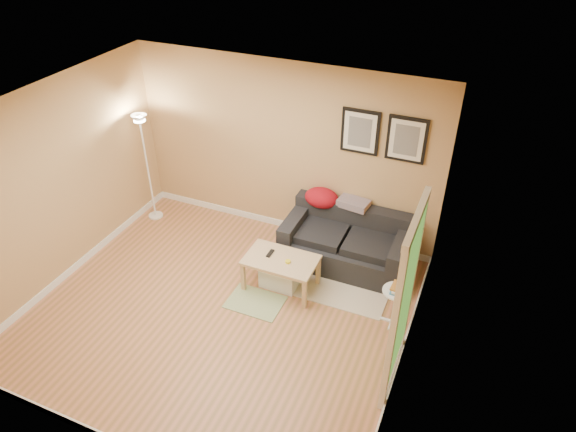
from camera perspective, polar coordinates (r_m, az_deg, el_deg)
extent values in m
plane|color=#BF7751|center=(6.64, -7.38, -10.30)|extent=(4.50, 4.50, 0.00)
plane|color=white|center=(5.19, -9.47, 10.76)|extent=(4.50, 4.50, 0.00)
plane|color=tan|center=(7.34, -0.43, 7.19)|extent=(4.50, 0.00, 4.50)
plane|color=tan|center=(4.67, -20.99, -14.08)|extent=(4.50, 0.00, 4.50)
plane|color=tan|center=(7.12, -24.15, 3.09)|extent=(0.00, 4.00, 4.00)
plane|color=tan|center=(5.21, 13.76, -6.63)|extent=(0.00, 4.00, 4.00)
cube|color=white|center=(7.97, -0.42, -0.89)|extent=(4.50, 0.02, 0.10)
cube|color=white|center=(7.77, -21.99, -4.84)|extent=(0.02, 4.00, 0.10)
cube|color=white|center=(6.08, 12.04, -15.61)|extent=(0.02, 4.00, 0.10)
cube|color=beige|center=(6.95, 5.95, -7.70)|extent=(1.25, 0.85, 0.01)
cube|color=#668C4C|center=(6.70, -3.64, -9.45)|extent=(0.70, 0.50, 0.01)
cube|color=black|center=(6.70, -1.98, -4.14)|extent=(0.05, 0.16, 0.02)
cylinder|color=yellow|center=(6.56, -0.01, -5.06)|extent=(0.07, 0.07, 0.03)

